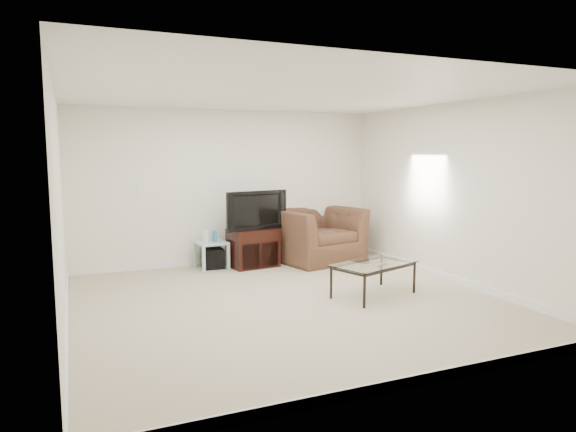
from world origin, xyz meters
name	(u,v)px	position (x,y,z in m)	size (l,w,h in m)	color
floor	(289,302)	(0.00, 0.00, 0.00)	(5.00, 5.00, 0.00)	tan
ceiling	(289,93)	(0.00, 0.00, 2.50)	(5.00, 5.00, 0.00)	white
wall_back	(229,187)	(0.00, 2.50, 1.25)	(5.00, 0.02, 2.50)	silver
wall_left	(60,209)	(-2.50, 0.00, 1.25)	(0.02, 5.00, 2.50)	silver
wall_right	(455,194)	(2.50, 0.00, 1.25)	(0.02, 5.00, 2.50)	silver
plate_back	(141,190)	(-1.40, 2.49, 1.25)	(0.12, 0.02, 0.12)	white
plate_right_switch	(388,187)	(2.49, 1.60, 1.25)	(0.02, 0.09, 0.13)	white
plate_right_outlet	(397,246)	(2.49, 1.30, 0.30)	(0.02, 0.08, 0.12)	white
tv_stand	(253,248)	(0.25, 2.05, 0.31)	(0.73, 0.51, 0.61)	black
dvd_player	(254,235)	(0.26, 2.01, 0.51)	(0.38, 0.26, 0.05)	black
television	(254,210)	(0.26, 2.02, 0.92)	(0.99, 0.20, 0.61)	black
side_table	(211,255)	(-0.40, 2.17, 0.22)	(0.45, 0.45, 0.43)	#ABC9D3
subwoofer	(213,259)	(-0.37, 2.19, 0.15)	(0.32, 0.32, 0.32)	black
game_console	(205,236)	(-0.50, 2.14, 0.53)	(0.04, 0.14, 0.20)	white
game_case	(215,236)	(-0.34, 2.16, 0.52)	(0.04, 0.13, 0.17)	#337FCC
recliner	(316,226)	(1.38, 2.05, 0.59)	(1.36, 0.88, 1.19)	brown
coffee_table	(374,279)	(1.11, -0.16, 0.21)	(1.08, 0.61, 0.42)	black
remote	(381,264)	(1.13, -0.29, 0.43)	(0.17, 0.05, 0.02)	#B2B2B7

